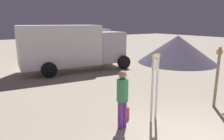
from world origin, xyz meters
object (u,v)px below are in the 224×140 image
Objects in this scene: box_truck_far at (74,39)px; dome_tent at (177,49)px; backpack at (125,113)px; standing_clock at (155,82)px; box_truck_near at (71,46)px; person_near_clock at (122,97)px; arrow_sign at (218,66)px.

dome_tent is at bearing -60.99° from box_truck_far.
backpack is 0.07× the size of dome_tent.
standing_clock is at bearing -145.12° from dome_tent.
box_truck_near is at bearing 164.73° from dome_tent.
standing_clock is 1.22× the size of person_near_clock.
standing_clock is 1.45m from backpack.
box_truck_near is (1.55, 7.69, 1.43)m from backpack.
box_truck_far is at bearing 70.62° from person_near_clock.
backpack is at bearing -101.41° from box_truck_near.
box_truck_near reaches higher than backpack.
standing_clock is at bearing -105.10° from box_truck_far.
arrow_sign is 4.05m from backpack.
dome_tent reaches higher than person_near_clock.
standing_clock is 0.30× the size of box_truck_far.
box_truck_far is (0.99, 15.11, -0.00)m from arrow_sign.
arrow_sign is 4.21m from person_near_clock.
box_truck_far reaches higher than dome_tent.
arrow_sign reaches higher than person_near_clock.
arrow_sign is 1.27× the size of person_near_clock.
dome_tent is at bearing 48.21° from arrow_sign.
arrow_sign reaches higher than standing_clock.
person_near_clock is 0.25× the size of box_truck_near.
arrow_sign is at bearing -93.76° from box_truck_far.
box_truck_near is (1.99, 8.12, 0.63)m from person_near_clock.
backpack is 11.02m from dome_tent.
dome_tent is (4.79, -8.64, -0.46)m from box_truck_far.
arrow_sign is 5.69× the size of backpack.
box_truck_near is 1.19× the size of dome_tent.
box_truck_far is (5.13, 14.59, 0.53)m from person_near_clock.
person_near_clock is at bearing -149.04° from dome_tent.
arrow_sign is at bearing -131.79° from dome_tent.
standing_clock reaches higher than person_near_clock.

